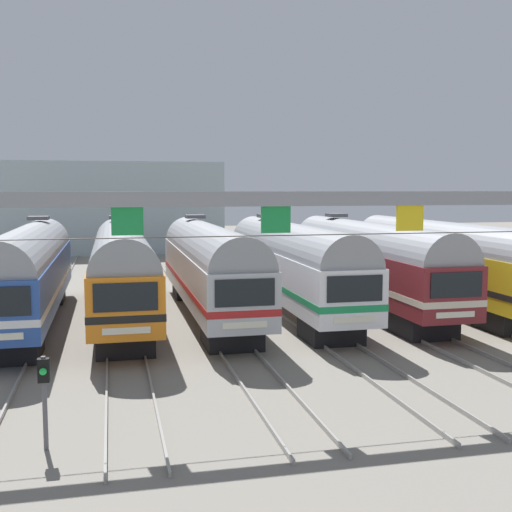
{
  "coord_description": "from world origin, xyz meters",
  "views": [
    {
      "loc": [
        -7.0,
        -31.86,
        6.54
      ],
      "look_at": [
        0.52,
        0.9,
        2.99
      ],
      "focal_mm": 44.55,
      "sensor_mm": 36.0,
      "label": 1
    }
  ],
  "objects_px": {
    "commuter_train_stainless": "(208,265)",
    "commuter_train_yellow": "(441,259)",
    "commuter_train_maroon": "(368,261)",
    "yard_signal_mast": "(44,384)",
    "catenary_gantry": "(344,227)",
    "commuter_train_orange": "(121,267)",
    "commuter_train_blue": "(29,270)",
    "commuter_train_white": "(291,263)"
  },
  "relations": [
    {
      "from": "commuter_train_white",
      "to": "yard_signal_mast",
      "type": "relative_size",
      "value": 7.51
    },
    {
      "from": "commuter_train_orange",
      "to": "commuter_train_stainless",
      "type": "bearing_deg",
      "value": 0.0
    },
    {
      "from": "commuter_train_maroon",
      "to": "commuter_train_yellow",
      "type": "relative_size",
      "value": 1.0
    },
    {
      "from": "commuter_train_blue",
      "to": "yard_signal_mast",
      "type": "distance_m",
      "value": 15.86
    },
    {
      "from": "yard_signal_mast",
      "to": "catenary_gantry",
      "type": "bearing_deg",
      "value": 14.05
    },
    {
      "from": "commuter_train_orange",
      "to": "catenary_gantry",
      "type": "bearing_deg",
      "value": -64.16
    },
    {
      "from": "commuter_train_orange",
      "to": "commuter_train_yellow",
      "type": "height_order",
      "value": "commuter_train_orange"
    },
    {
      "from": "commuter_train_yellow",
      "to": "commuter_train_orange",
      "type": "bearing_deg",
      "value": 179.99
    },
    {
      "from": "commuter_train_maroon",
      "to": "commuter_train_orange",
      "type": "bearing_deg",
      "value": 180.0
    },
    {
      "from": "commuter_train_orange",
      "to": "commuter_train_yellow",
      "type": "relative_size",
      "value": 1.0
    },
    {
      "from": "commuter_train_blue",
      "to": "commuter_train_stainless",
      "type": "distance_m",
      "value": 8.72
    },
    {
      "from": "commuter_train_orange",
      "to": "commuter_train_stainless",
      "type": "relative_size",
      "value": 1.0
    },
    {
      "from": "commuter_train_maroon",
      "to": "yard_signal_mast",
      "type": "distance_m",
      "value": 21.9
    },
    {
      "from": "commuter_train_white",
      "to": "catenary_gantry",
      "type": "height_order",
      "value": "catenary_gantry"
    },
    {
      "from": "commuter_train_maroon",
      "to": "commuter_train_stainless",
      "type": "bearing_deg",
      "value": 180.0
    },
    {
      "from": "commuter_train_maroon",
      "to": "commuter_train_white",
      "type": "bearing_deg",
      "value": 180.0
    },
    {
      "from": "commuter_train_blue",
      "to": "commuter_train_orange",
      "type": "xyz_separation_m",
      "value": [
        4.36,
        0.0,
        0.0
      ]
    },
    {
      "from": "commuter_train_stainless",
      "to": "commuter_train_maroon",
      "type": "distance_m",
      "value": 8.72
    },
    {
      "from": "commuter_train_yellow",
      "to": "catenary_gantry",
      "type": "height_order",
      "value": "catenary_gantry"
    },
    {
      "from": "catenary_gantry",
      "to": "yard_signal_mast",
      "type": "xyz_separation_m",
      "value": [
        -8.72,
        -2.18,
        -3.69
      ]
    },
    {
      "from": "commuter_train_orange",
      "to": "commuter_train_white",
      "type": "xyz_separation_m",
      "value": [
        8.72,
        0.0,
        0.0
      ]
    },
    {
      "from": "commuter_train_blue",
      "to": "commuter_train_white",
      "type": "relative_size",
      "value": 1.0
    },
    {
      "from": "catenary_gantry",
      "to": "commuter_train_white",
      "type": "bearing_deg",
      "value": 80.83
    },
    {
      "from": "commuter_train_maroon",
      "to": "yard_signal_mast",
      "type": "bearing_deg",
      "value": -134.21
    },
    {
      "from": "commuter_train_orange",
      "to": "commuter_train_white",
      "type": "relative_size",
      "value": 1.0
    },
    {
      "from": "commuter_train_maroon",
      "to": "commuter_train_yellow",
      "type": "height_order",
      "value": "commuter_train_maroon"
    },
    {
      "from": "commuter_train_stainless",
      "to": "commuter_train_yellow",
      "type": "distance_m",
      "value": 13.07
    },
    {
      "from": "yard_signal_mast",
      "to": "commuter_train_yellow",
      "type": "bearing_deg",
      "value": 38.64
    },
    {
      "from": "commuter_train_stainless",
      "to": "commuter_train_white",
      "type": "xyz_separation_m",
      "value": [
        4.36,
        0.0,
        0.0
      ]
    },
    {
      "from": "commuter_train_stainless",
      "to": "commuter_train_blue",
      "type": "bearing_deg",
      "value": 180.0
    },
    {
      "from": "commuter_train_maroon",
      "to": "catenary_gantry",
      "type": "height_order",
      "value": "catenary_gantry"
    },
    {
      "from": "commuter_train_white",
      "to": "commuter_train_yellow",
      "type": "xyz_separation_m",
      "value": [
        8.72,
        -0.0,
        -0.0
      ]
    },
    {
      "from": "commuter_train_blue",
      "to": "commuter_train_maroon",
      "type": "height_order",
      "value": "same"
    },
    {
      "from": "commuter_train_yellow",
      "to": "yard_signal_mast",
      "type": "height_order",
      "value": "commuter_train_yellow"
    },
    {
      "from": "commuter_train_white",
      "to": "catenary_gantry",
      "type": "relative_size",
      "value": 0.67
    },
    {
      "from": "commuter_train_yellow",
      "to": "yard_signal_mast",
      "type": "distance_m",
      "value": 25.12
    },
    {
      "from": "commuter_train_blue",
      "to": "yard_signal_mast",
      "type": "height_order",
      "value": "commuter_train_blue"
    },
    {
      "from": "commuter_train_yellow",
      "to": "yard_signal_mast",
      "type": "relative_size",
      "value": 7.51
    },
    {
      "from": "commuter_train_orange",
      "to": "catenary_gantry",
      "type": "relative_size",
      "value": 0.67
    },
    {
      "from": "commuter_train_orange",
      "to": "yard_signal_mast",
      "type": "bearing_deg",
      "value": -97.91
    },
    {
      "from": "catenary_gantry",
      "to": "commuter_train_stainless",
      "type": "bearing_deg",
      "value": 99.17
    },
    {
      "from": "commuter_train_blue",
      "to": "commuter_train_stainless",
      "type": "xyz_separation_m",
      "value": [
        8.72,
        0.0,
        0.0
      ]
    }
  ]
}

